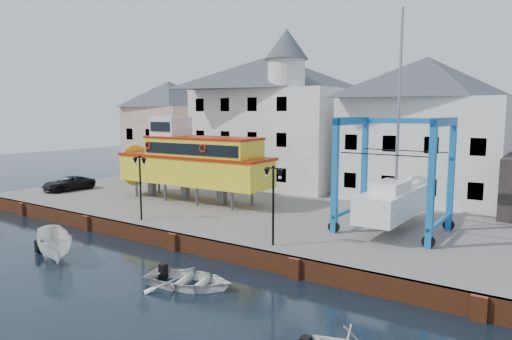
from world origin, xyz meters
The scene contains 13 objects.
ground centered at (0.00, 0.00, 0.00)m, with size 140.00×140.00×0.00m, color black.
hardstanding centered at (0.00, 11.00, 0.50)m, with size 44.00×22.00×1.00m, color slate.
quay_wall centered at (0.00, 0.10, 0.50)m, with size 44.00×0.47×1.00m.
building_pink centered at (-18.00, 18.00, 6.15)m, with size 8.00×7.00×10.30m.
building_white_main centered at (-4.87, 18.39, 7.34)m, with size 14.00×8.30×14.00m.
building_white_right centered at (9.00, 19.00, 6.60)m, with size 12.00×8.00×11.20m.
lamp_post_left centered at (-4.00, 1.20, 4.17)m, with size 1.12×0.32×4.20m.
lamp_post_right centered at (6.00, 1.20, 4.17)m, with size 1.12×0.32×4.20m.
tour_boat centered at (-6.47, 8.02, 4.10)m, with size 15.15×3.95×6.57m.
travel_lift centered at (10.28, 8.19, 3.13)m, with size 6.04×8.46×12.73m.
van centered at (-18.09, 5.37, 1.62)m, with size 2.06×4.47×1.24m, color black.
motorboat_a centered at (-4.29, -4.68, 0.00)m, with size 1.69×4.50×1.74m, color white.
motorboat_b centered at (4.51, -3.67, 0.00)m, with size 3.00×4.20×0.87m, color white.
Camera 1 is at (18.24, -18.46, 7.87)m, focal length 32.00 mm.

